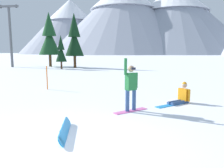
% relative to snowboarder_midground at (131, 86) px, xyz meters
% --- Properties ---
extents(ground_plane, '(800.00, 800.00, 0.00)m').
position_rel_snowboarder_midground_xyz_m(ground_plane, '(-1.48, -3.39, -0.95)').
color(ground_plane, white).
extents(snowboarder_midground, '(1.28, 1.19, 2.01)m').
position_rel_snowboarder_midground_xyz_m(snowboarder_midground, '(0.00, 0.00, 0.00)').
color(snowboarder_midground, pink).
rests_on(snowboarder_midground, ground_plane).
extents(snowboarder_background, '(1.55, 1.46, 0.94)m').
position_rel_snowboarder_midground_xyz_m(snowboarder_background, '(2.12, 1.62, -0.63)').
color(snowboarder_background, '#335184').
rests_on(snowboarder_background, ground_plane).
extents(loose_snowboard_far_spare, '(0.58, 1.87, 0.26)m').
position_rel_snowboarder_midground_xyz_m(loose_snowboard_far_spare, '(-1.65, -2.65, -0.82)').
color(loose_snowboard_far_spare, '#1E8CD8').
rests_on(loose_snowboard_far_spare, ground_plane).
extents(trail_marker_pole, '(0.06, 0.06, 1.40)m').
position_rel_snowboarder_midground_xyz_m(trail_marker_pole, '(-5.22, 4.24, -0.25)').
color(trail_marker_pole, orange).
rests_on(trail_marker_pole, ground_plane).
extents(pine_tree_leaning, '(2.60, 2.60, 7.58)m').
position_rel_snowboarder_midground_xyz_m(pine_tree_leaning, '(-9.07, 22.10, 3.17)').
color(pine_tree_leaning, '#472D19').
rests_on(pine_tree_leaning, ground_plane).
extents(pine_tree_young, '(3.27, 3.27, 8.17)m').
position_rel_snowboarder_midground_xyz_m(pine_tree_young, '(-13.69, 24.32, 3.50)').
color(pine_tree_young, '#472D19').
rests_on(pine_tree_young, ground_plane).
extents(pine_tree_slender, '(1.44, 1.44, 4.39)m').
position_rel_snowboarder_midground_xyz_m(pine_tree_slender, '(-10.18, 19.76, 1.44)').
color(pine_tree_slender, '#472D19').
rests_on(pine_tree_slender, ground_plane).
extents(ski_lift_tower, '(2.96, 0.36, 8.91)m').
position_rel_snowboarder_midground_xyz_m(ski_lift_tower, '(-18.77, 22.33, 4.14)').
color(ski_lift_tower, '#595B60').
rests_on(ski_lift_tower, ground_plane).
extents(peak_central_summit, '(109.67, 109.67, 58.24)m').
position_rel_snowboarder_midground_xyz_m(peak_central_summit, '(-77.71, 229.15, 29.48)').
color(peak_central_summit, '#9EA3B2').
rests_on(peak_central_summit, ground_plane).
extents(peak_west_ridge, '(144.77, 144.77, 70.36)m').
position_rel_snowboarder_midground_xyz_m(peak_west_ridge, '(-18.86, 213.40, 35.81)').
color(peak_west_ridge, '#9EA3B2').
rests_on(peak_west_ridge, ground_plane).
extents(peak_north_spur, '(143.54, 143.54, 67.02)m').
position_rel_snowboarder_midground_xyz_m(peak_north_spur, '(30.31, 219.69, 34.07)').
color(peak_north_spur, '#8C93A3').
rests_on(peak_north_spur, ground_plane).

